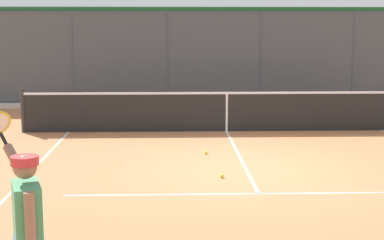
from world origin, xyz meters
TOP-DOWN VIEW (x-y plane):
  - ground_plane at (0.00, 0.00)m, footprint 60.00×60.00m
  - court_line_markings at (0.00, 1.79)m, footprint 7.70×9.84m
  - fence_backdrop at (0.00, -8.94)m, footprint 17.74×1.37m
  - tennis_net at (0.00, -3.85)m, footprint 9.90×0.09m
  - tennis_player at (2.52, 5.61)m, footprint 0.77×1.19m
  - tennis_ball_mid_court at (0.65, -1.30)m, footprint 0.07×0.07m
  - tennis_ball_by_sideline at (0.48, 0.57)m, footprint 0.07×0.07m

SIDE VIEW (x-z plane):
  - ground_plane at x=0.00m, z-range 0.00..0.00m
  - court_line_markings at x=0.00m, z-range 0.00..0.01m
  - tennis_ball_mid_court at x=0.65m, z-range 0.00..0.07m
  - tennis_ball_by_sideline at x=0.48m, z-range 0.00..0.07m
  - tennis_net at x=0.00m, z-range -0.04..1.03m
  - tennis_player at x=2.52m, z-range -0.03..1.80m
  - fence_backdrop at x=0.00m, z-range -0.01..3.10m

